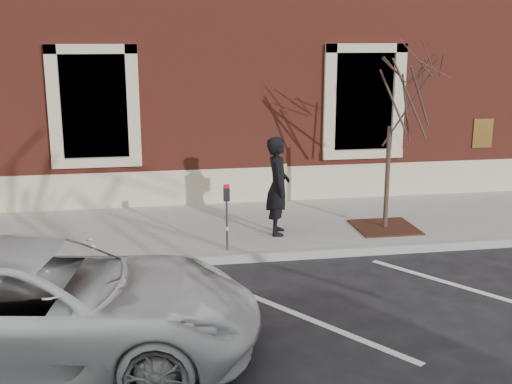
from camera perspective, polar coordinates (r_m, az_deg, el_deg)
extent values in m
plane|color=#28282B|center=(11.43, 0.51, -6.07)|extent=(120.00, 120.00, 0.00)
cube|color=#B3B1A8|center=(13.05, -0.86, -3.19)|extent=(40.00, 3.50, 0.15)
cube|color=#9E9E99|center=(11.36, 0.56, -5.80)|extent=(40.00, 0.12, 0.15)
cube|color=maroon|center=(18.43, -3.89, 14.12)|extent=(40.00, 8.50, 8.00)
cube|color=#C3B695|center=(14.62, -1.95, 0.60)|extent=(40.00, 0.06, 0.80)
cube|color=black|center=(14.35, -14.14, 7.44)|extent=(1.40, 0.30, 2.20)
cube|color=#C3B695|center=(14.35, -13.90, 2.61)|extent=(1.90, 0.20, 0.20)
cube|color=black|center=(15.13, 9.37, 7.98)|extent=(1.40, 0.30, 2.20)
cube|color=#C3B695|center=(15.14, 9.40, 3.39)|extent=(1.90, 0.20, 0.20)
imported|color=black|center=(12.19, 1.96, 0.53)|extent=(0.56, 0.76, 1.88)
cylinder|color=#595B60|center=(11.36, -2.61, -3.01)|extent=(0.04, 0.04, 0.90)
cube|color=black|center=(11.21, -2.64, -0.22)|extent=(0.11, 0.08, 0.24)
cube|color=red|center=(11.18, -2.65, 0.50)|extent=(0.10, 0.08, 0.05)
cube|color=white|center=(11.34, -2.58, -3.29)|extent=(0.05, 0.00, 0.06)
cube|color=#3F1D14|center=(13.02, 11.38, -3.08)|extent=(1.19, 1.19, 0.03)
cylinder|color=#4C382E|center=(12.77, 11.59, 1.21)|extent=(0.09, 0.09, 2.03)
imported|color=silver|center=(8.22, -18.61, -9.49)|extent=(5.60, 3.18, 1.48)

